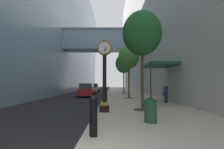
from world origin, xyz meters
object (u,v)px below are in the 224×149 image
at_px(street_tree_mid_near, 129,57).
at_px(pedestrian_walking, 166,93).
at_px(street_tree_near, 142,34).
at_px(street_tree_mid_far, 124,64).
at_px(street_clock, 105,71).
at_px(bollard_fourth, 106,94).
at_px(bollard_third, 104,97).
at_px(car_silver_near, 94,88).
at_px(bollard_nearest, 94,115).
at_px(trash_bin, 150,109).
at_px(car_red_mid, 87,90).

height_order(street_tree_mid_near, pedestrian_walking, street_tree_mid_near).
xyz_separation_m(street_tree_near, street_tree_mid_near, (-0.00, 7.70, -0.18)).
distance_m(street_tree_mid_far, pedestrian_walking, 12.96).
bearing_deg(street_tree_near, street_clock, -165.25).
bearing_deg(street_clock, pedestrian_walking, 38.83).
bearing_deg(bollard_fourth, street_tree_mid_far, 76.94).
xyz_separation_m(bollard_third, pedestrian_walking, (5.01, 1.64, 0.20)).
bearing_deg(street_tree_mid_far, street_clock, -98.18).
height_order(street_clock, street_tree_mid_far, street_tree_mid_far).
bearing_deg(street_clock, street_tree_mid_near, 74.51).
relative_size(bollard_third, car_silver_near, 0.28).
relative_size(street_clock, car_silver_near, 0.96).
bearing_deg(street_tree_mid_far, bollard_nearest, -96.90).
relative_size(street_tree_mid_near, car_silver_near, 1.34).
bearing_deg(street_tree_mid_far, trash_bin, -90.85).
height_order(street_clock, trash_bin, street_clock).
xyz_separation_m(bollard_fourth, street_tree_near, (2.44, -4.89, 4.06)).
distance_m(street_tree_mid_near, trash_bin, 11.47).
relative_size(street_tree_near, car_silver_near, 1.40).
bearing_deg(pedestrian_walking, street_clock, -141.17).
bearing_deg(street_tree_near, car_silver_near, 104.45).
distance_m(bollard_nearest, car_silver_near, 25.90).
bearing_deg(street_tree_mid_far, bollard_third, -100.07).
distance_m(street_tree_mid_near, car_red_mid, 7.24).
bearing_deg(car_red_mid, street_tree_near, -64.86).
distance_m(street_clock, street_tree_near, 3.37).
bearing_deg(trash_bin, bollard_third, 114.61).
xyz_separation_m(bollard_fourth, street_tree_mid_near, (2.44, 2.81, 3.88)).
xyz_separation_m(bollard_fourth, street_tree_mid_far, (2.44, 10.51, 4.09)).
relative_size(bollard_third, car_red_mid, 0.29).
bearing_deg(bollard_nearest, pedestrian_walking, 58.18).
xyz_separation_m(street_tree_near, car_red_mid, (-5.17, 11.01, -4.01)).
bearing_deg(street_tree_near, street_tree_mid_far, 90.00).
xyz_separation_m(street_tree_near, car_silver_near, (-5.40, 20.97, -4.02)).
bearing_deg(car_red_mid, bollard_third, -73.70).
distance_m(street_clock, bollard_nearest, 4.47).
relative_size(trash_bin, pedestrian_walking, 0.65).
bearing_deg(bollard_fourth, street_clock, -88.59).
distance_m(street_tree_near, car_silver_near, 22.02).
height_order(bollard_third, street_tree_mid_near, street_tree_mid_near).
height_order(bollard_nearest, bollard_third, same).
xyz_separation_m(bollard_fourth, trash_bin, (2.16, -7.94, -0.11)).
distance_m(bollard_fourth, car_silver_near, 16.35).
distance_m(street_tree_near, street_tree_mid_far, 15.40).
height_order(street_clock, car_silver_near, street_clock).
bearing_deg(trash_bin, car_red_mid, 109.19).
height_order(street_clock, bollard_fourth, street_clock).
bearing_deg(bollard_nearest, car_red_mid, 99.82).
distance_m(bollard_third, bollard_fourth, 3.22).
height_order(bollard_nearest, street_tree_mid_far, street_tree_mid_far).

